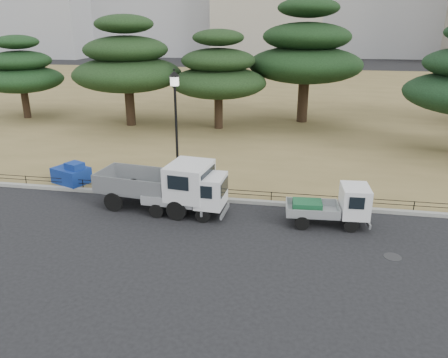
% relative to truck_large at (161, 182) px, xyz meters
% --- Properties ---
extents(ground, '(220.00, 220.00, 0.00)m').
position_rel_truck_large_xyz_m(ground, '(2.62, -1.40, -1.19)').
color(ground, black).
extents(lawn, '(120.00, 56.00, 0.15)m').
position_rel_truck_large_xyz_m(lawn, '(2.62, 29.20, -1.12)').
color(lawn, olive).
rests_on(lawn, ground).
extents(curb, '(120.00, 0.25, 0.16)m').
position_rel_truck_large_xyz_m(curb, '(2.62, 1.20, -1.11)').
color(curb, gray).
rests_on(curb, ground).
extents(truck_large, '(5.13, 2.54, 2.15)m').
position_rel_truck_large_xyz_m(truck_large, '(0.00, 0.00, 0.00)').
color(truck_large, black).
rests_on(truck_large, ground).
extents(truck_kei_front, '(3.45, 1.63, 1.79)m').
position_rel_truck_large_xyz_m(truck_kei_front, '(1.43, -0.39, -0.30)').
color(truck_kei_front, black).
rests_on(truck_kei_front, ground).
extents(truck_kei_rear, '(3.24, 1.55, 1.65)m').
position_rel_truck_large_xyz_m(truck_kei_rear, '(7.19, -0.36, -0.37)').
color(truck_kei_rear, black).
rests_on(truck_kei_rear, ground).
extents(street_lamp, '(0.50, 0.50, 5.54)m').
position_rel_truck_large_xyz_m(street_lamp, '(0.33, 1.50, 2.70)').
color(street_lamp, black).
rests_on(street_lamp, lawn).
extents(pipe_fence, '(38.00, 0.04, 0.40)m').
position_rel_truck_large_xyz_m(pipe_fence, '(2.62, 1.35, -0.76)').
color(pipe_fence, black).
rests_on(pipe_fence, lawn).
extents(tarp_pile, '(1.97, 1.73, 1.09)m').
position_rel_truck_large_xyz_m(tarp_pile, '(-5.21, 1.88, -0.61)').
color(tarp_pile, navy).
rests_on(tarp_pile, lawn).
extents(manhole, '(0.60, 0.60, 0.01)m').
position_rel_truck_large_xyz_m(manhole, '(9.12, -2.60, -1.19)').
color(manhole, '#2D2D30').
rests_on(manhole, ground).
extents(pine_west_far, '(6.42, 6.42, 6.48)m').
position_rel_truck_large_xyz_m(pine_west_far, '(-16.40, 15.33, 2.70)').
color(pine_west_far, black).
rests_on(pine_west_far, lawn).
extents(pine_west_near, '(7.96, 7.96, 7.96)m').
position_rel_truck_large_xyz_m(pine_west_near, '(-7.04, 14.33, 3.55)').
color(pine_west_near, black).
rests_on(pine_west_near, lawn).
extents(pine_center_left, '(6.88, 6.88, 6.99)m').
position_rel_truck_large_xyz_m(pine_center_left, '(-0.27, 14.47, 2.99)').
color(pine_center_left, black).
rests_on(pine_center_left, lawn).
extents(pine_center_right, '(8.60, 8.60, 9.12)m').
position_rel_truck_large_xyz_m(pine_center_right, '(5.76, 17.86, 4.24)').
color(pine_center_right, black).
rests_on(pine_center_right, lawn).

